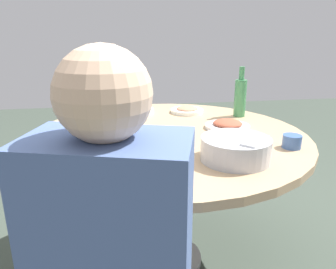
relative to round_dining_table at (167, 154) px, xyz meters
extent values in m
plane|color=#3A453B|center=(0.00, 0.00, -0.63)|extent=(8.00, 8.00, 0.00)
cylinder|color=#99999E|center=(0.00, 0.00, -0.62)|extent=(0.37, 0.37, 0.03)
cylinder|color=#99999E|center=(0.00, 0.00, -0.27)|extent=(0.13, 0.13, 0.68)
cylinder|color=tan|center=(0.00, 0.00, 0.09)|extent=(1.35, 1.35, 0.03)
cylinder|color=#B2B5BA|center=(0.38, 0.20, 0.15)|extent=(0.27, 0.27, 0.09)
ellipsoid|color=white|center=(0.38, 0.20, 0.15)|extent=(0.22, 0.22, 0.10)
cube|color=white|center=(0.43, 0.26, 0.20)|extent=(0.15, 0.14, 0.01)
cylinder|color=white|center=(0.33, -0.30, 0.13)|extent=(0.27, 0.27, 0.06)
cylinder|color=black|center=(0.33, -0.30, 0.13)|extent=(0.24, 0.24, 0.04)
cylinder|color=silver|center=(0.33, -0.30, 0.15)|extent=(0.22, 0.22, 0.01)
cylinder|color=white|center=(-0.03, 0.32, 0.12)|extent=(0.23, 0.23, 0.02)
ellipsoid|color=#A14B34|center=(-0.03, 0.32, 0.13)|extent=(0.15, 0.15, 0.04)
cylinder|color=white|center=(-0.44, -0.13, 0.12)|extent=(0.22, 0.22, 0.03)
ellipsoid|color=#3A6234|center=(-0.44, -0.13, 0.14)|extent=(0.15, 0.15, 0.04)
cylinder|color=silver|center=(-0.10, -0.45, 0.11)|extent=(0.21, 0.21, 0.02)
ellipsoid|color=#AA742C|center=(-0.10, -0.45, 0.13)|extent=(0.14, 0.14, 0.03)
cylinder|color=white|center=(-0.40, 0.18, 0.12)|extent=(0.20, 0.20, 0.02)
ellipsoid|color=tan|center=(-0.40, 0.18, 0.13)|extent=(0.13, 0.13, 0.03)
cylinder|color=#3F8952|center=(-0.26, 0.47, 0.21)|extent=(0.07, 0.07, 0.21)
cylinder|color=#3F8952|center=(-0.26, 0.47, 0.35)|extent=(0.03, 0.03, 0.07)
cylinder|color=#3B5D9A|center=(0.28, 0.49, 0.13)|extent=(0.08, 0.08, 0.06)
cylinder|color=#305191|center=(-0.40, -0.32, 0.14)|extent=(0.08, 0.08, 0.06)
cube|color=#4A6295|center=(0.86, -0.26, 0.15)|extent=(0.29, 0.38, 0.46)
sphere|color=beige|center=(0.86, -0.26, 0.46)|extent=(0.19, 0.19, 0.19)
camera|label=1|loc=(1.47, -0.23, 0.58)|focal=34.36mm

